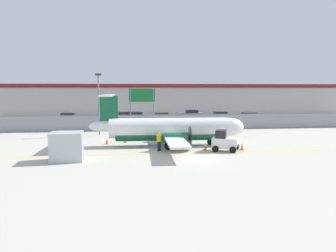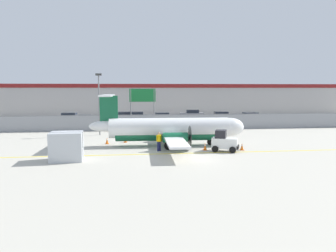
# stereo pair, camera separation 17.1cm
# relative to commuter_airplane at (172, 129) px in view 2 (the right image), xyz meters

# --- Properties ---
(ground_plane) EXTENTS (140.00, 140.00, 0.01)m
(ground_plane) POSITION_rel_commuter_airplane_xyz_m (0.30, -3.97, -1.60)
(ground_plane) COLOR #B7B2A3
(perimeter_fence) EXTENTS (98.00, 0.10, 2.10)m
(perimeter_fence) POSITION_rel_commuter_airplane_xyz_m (0.30, 12.03, -0.49)
(perimeter_fence) COLOR gray
(perimeter_fence) RESTS_ON ground
(parking_lot_strip) EXTENTS (98.00, 17.00, 0.12)m
(parking_lot_strip) POSITION_rel_commuter_airplane_xyz_m (0.30, 23.53, -1.54)
(parking_lot_strip) COLOR #38383A
(parking_lot_strip) RESTS_ON ground
(background_building) EXTENTS (91.00, 8.10, 6.50)m
(background_building) POSITION_rel_commuter_airplane_xyz_m (0.30, 42.02, 1.66)
(background_building) COLOR #BCB7B2
(background_building) RESTS_ON ground
(commuter_airplane) EXTENTS (15.04, 16.04, 4.92)m
(commuter_airplane) POSITION_rel_commuter_airplane_xyz_m (0.00, 0.00, 0.00)
(commuter_airplane) COLOR white
(commuter_airplane) RESTS_ON ground
(baggage_tug) EXTENTS (2.57, 2.08, 1.88)m
(baggage_tug) POSITION_rel_commuter_airplane_xyz_m (4.17, -3.47, -0.75)
(baggage_tug) COLOR silver
(baggage_tug) RESTS_ON ground
(ground_crew_worker) EXTENTS (0.51, 0.47, 1.70)m
(ground_crew_worker) POSITION_rel_commuter_airplane_xyz_m (-1.51, -2.69, -0.65)
(ground_crew_worker) COLOR #191E4C
(ground_crew_worker) RESTS_ON ground
(cargo_container) EXTENTS (2.50, 2.12, 2.20)m
(cargo_container) POSITION_rel_commuter_airplane_xyz_m (-8.90, -5.67, -0.50)
(cargo_container) COLOR #B7BCC1
(cargo_container) RESTS_ON ground
(traffic_cone_near_left) EXTENTS (0.36, 0.36, 0.64)m
(traffic_cone_near_left) POSITION_rel_commuter_airplane_xyz_m (5.93, -3.13, -1.29)
(traffic_cone_near_left) COLOR orange
(traffic_cone_near_left) RESTS_ON ground
(traffic_cone_near_right) EXTENTS (0.36, 0.36, 0.64)m
(traffic_cone_near_right) POSITION_rel_commuter_airplane_xyz_m (-4.53, 2.41, -1.29)
(traffic_cone_near_right) COLOR orange
(traffic_cone_near_right) RESTS_ON ground
(traffic_cone_far_left) EXTENTS (0.36, 0.36, 0.64)m
(traffic_cone_far_left) POSITION_rel_commuter_airplane_xyz_m (-6.33, 1.68, -1.29)
(traffic_cone_far_left) COLOR orange
(traffic_cone_far_left) RESTS_ON ground
(traffic_cone_far_right) EXTENTS (0.36, 0.36, 0.64)m
(traffic_cone_far_right) POSITION_rel_commuter_airplane_xyz_m (2.65, -2.69, -1.29)
(traffic_cone_far_right) COLOR orange
(traffic_cone_far_right) RESTS_ON ground
(parked_car_0) EXTENTS (4.33, 2.27, 1.58)m
(parked_car_0) POSITION_rel_commuter_airplane_xyz_m (-13.70, 22.41, -0.71)
(parked_car_0) COLOR navy
(parked_car_0) RESTS_ON parking_lot_strip
(parked_car_1) EXTENTS (4.22, 2.04, 1.58)m
(parked_car_1) POSITION_rel_commuter_airplane_xyz_m (-10.74, 17.59, -0.71)
(parked_car_1) COLOR silver
(parked_car_1) RESTS_ON parking_lot_strip
(parked_car_2) EXTENTS (4.35, 2.32, 1.58)m
(parked_car_2) POSITION_rel_commuter_airplane_xyz_m (-5.15, 23.44, -0.71)
(parked_car_2) COLOR slate
(parked_car_2) RESTS_ON parking_lot_strip
(parked_car_3) EXTENTS (4.26, 2.13, 1.58)m
(parked_car_3) POSITION_rel_commuter_airplane_xyz_m (-2.79, 23.11, -0.71)
(parked_car_3) COLOR red
(parked_car_3) RESTS_ON parking_lot_strip
(parked_car_4) EXTENTS (4.28, 2.16, 1.58)m
(parked_car_4) POSITION_rel_commuter_airplane_xyz_m (1.25, 20.95, -0.71)
(parked_car_4) COLOR #B28C19
(parked_car_4) RESTS_ON parking_lot_strip
(parked_car_5) EXTENTS (4.33, 2.29, 1.58)m
(parked_car_5) POSITION_rel_commuter_airplane_xyz_m (7.22, 27.16, -0.71)
(parked_car_5) COLOR gray
(parked_car_5) RESTS_ON parking_lot_strip
(parked_car_6) EXTENTS (4.32, 2.25, 1.58)m
(parked_car_6) POSITION_rel_commuter_airplane_xyz_m (11.09, 22.13, -0.71)
(parked_car_6) COLOR black
(parked_car_6) RESTS_ON parking_lot_strip
(parked_car_7) EXTENTS (4.36, 2.35, 1.58)m
(parked_car_7) POSITION_rel_commuter_airplane_xyz_m (15.49, 19.70, -0.71)
(parked_car_7) COLOR #19662D
(parked_car_7) RESTS_ON parking_lot_strip
(apron_light_pole) EXTENTS (0.70, 0.30, 7.27)m
(apron_light_pole) POSITION_rel_commuter_airplane_xyz_m (-7.60, 8.22, 2.70)
(apron_light_pole) COLOR slate
(apron_light_pole) RESTS_ON ground
(highway_sign) EXTENTS (3.60, 0.14, 5.50)m
(highway_sign) POSITION_rel_commuter_airplane_xyz_m (-2.25, 14.14, 2.54)
(highway_sign) COLOR slate
(highway_sign) RESTS_ON ground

